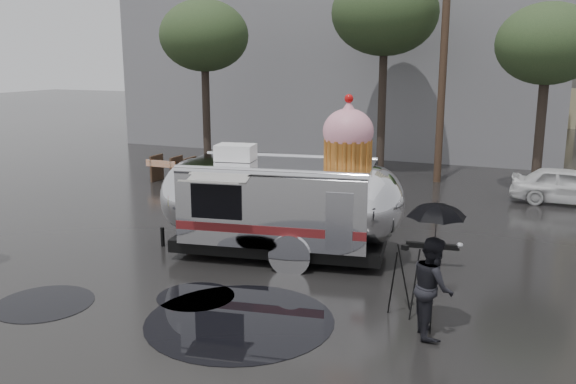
% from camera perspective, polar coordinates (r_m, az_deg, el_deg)
% --- Properties ---
extents(ground, '(120.00, 120.00, 0.00)m').
position_cam_1_polar(ground, '(12.09, -9.91, -10.50)').
color(ground, black).
rests_on(ground, ground).
extents(puddles, '(6.54, 3.46, 0.01)m').
position_cam_1_polar(puddles, '(11.74, -8.92, -11.14)').
color(puddles, black).
rests_on(puddles, ground).
extents(grey_building, '(22.00, 12.00, 13.00)m').
position_cam_1_polar(grey_building, '(34.84, 6.18, 15.49)').
color(grey_building, slate).
rests_on(grey_building, ground).
extents(utility_pole, '(1.60, 0.28, 9.00)m').
position_cam_1_polar(utility_pole, '(23.57, 14.34, 12.02)').
color(utility_pole, '#473323').
rests_on(utility_pole, ground).
extents(tree_left, '(3.64, 3.64, 6.95)m').
position_cam_1_polar(tree_left, '(25.88, -7.86, 14.22)').
color(tree_left, '#382D26').
rests_on(tree_left, ground).
extents(tree_mid, '(4.20, 4.20, 8.03)m').
position_cam_1_polar(tree_mid, '(25.10, 9.06, 16.19)').
color(tree_mid, '#382D26').
rests_on(tree_mid, ground).
extents(tree_right, '(3.36, 3.36, 6.42)m').
position_cam_1_polar(tree_right, '(22.29, 23.12, 12.53)').
color(tree_right, '#382D26').
rests_on(tree_right, ground).
extents(barricade_row, '(4.30, 0.80, 1.00)m').
position_cam_1_polar(barricade_row, '(22.91, -8.23, 1.96)').
color(barricade_row, '#473323').
rests_on(barricade_row, ground).
extents(airstream_trailer, '(7.27, 3.53, 3.96)m').
position_cam_1_polar(airstream_trailer, '(14.39, -0.38, -0.71)').
color(airstream_trailer, silver).
rests_on(airstream_trailer, ground).
extents(person_right, '(0.74, 0.95, 1.75)m').
position_cam_1_polar(person_right, '(10.76, 13.38, -8.61)').
color(person_right, black).
rests_on(person_right, ground).
extents(umbrella_black, '(1.20, 1.20, 2.37)m').
position_cam_1_polar(umbrella_black, '(10.42, 13.68, -3.03)').
color(umbrella_black, black).
rests_on(umbrella_black, ground).
extents(tripod, '(0.55, 0.54, 1.35)m').
position_cam_1_polar(tripod, '(11.50, 10.79, -7.60)').
color(tripod, black).
rests_on(tripod, ground).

